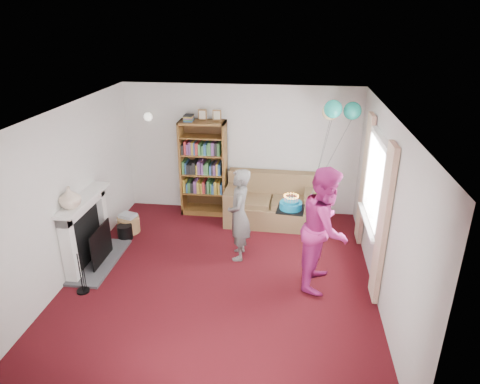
# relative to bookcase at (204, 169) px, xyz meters

# --- Properties ---
(ground) EXTENTS (5.00, 5.00, 0.00)m
(ground) POSITION_rel_bookcase_xyz_m (0.69, -2.30, -0.91)
(ground) COLOR black
(ground) RESTS_ON ground
(wall_back) EXTENTS (4.50, 0.02, 2.50)m
(wall_back) POSITION_rel_bookcase_xyz_m (0.69, 0.21, 0.34)
(wall_back) COLOR silver
(wall_back) RESTS_ON ground
(wall_left) EXTENTS (0.02, 5.00, 2.50)m
(wall_left) POSITION_rel_bookcase_xyz_m (-1.57, -2.30, 0.34)
(wall_left) COLOR silver
(wall_left) RESTS_ON ground
(wall_right) EXTENTS (0.02, 5.00, 2.50)m
(wall_right) POSITION_rel_bookcase_xyz_m (2.95, -2.30, 0.34)
(wall_right) COLOR silver
(wall_right) RESTS_ON ground
(ceiling) EXTENTS (4.50, 5.00, 0.01)m
(ceiling) POSITION_rel_bookcase_xyz_m (0.69, -2.30, 1.60)
(ceiling) COLOR white
(ceiling) RESTS_ON wall_back
(fireplace) EXTENTS (0.55, 1.80, 1.12)m
(fireplace) POSITION_rel_bookcase_xyz_m (-1.39, -2.11, -0.40)
(fireplace) COLOR #3F3F42
(fireplace) RESTS_ON ground
(window_bay) EXTENTS (0.14, 2.02, 2.20)m
(window_bay) POSITION_rel_bookcase_xyz_m (2.90, -1.70, 0.29)
(window_bay) COLOR white
(window_bay) RESTS_ON ground
(wall_sconce) EXTENTS (0.16, 0.23, 0.16)m
(wall_sconce) POSITION_rel_bookcase_xyz_m (-1.06, 0.06, 0.97)
(wall_sconce) COLOR gold
(wall_sconce) RESTS_ON ground
(bookcase) EXTENTS (0.88, 0.42, 2.06)m
(bookcase) POSITION_rel_bookcase_xyz_m (0.00, 0.00, 0.00)
(bookcase) COLOR #472B14
(bookcase) RESTS_ON ground
(sofa) EXTENTS (1.70, 0.90, 0.90)m
(sofa) POSITION_rel_bookcase_xyz_m (1.34, -0.23, -0.57)
(sofa) COLOR brown
(sofa) RESTS_ON ground
(wicker_basket) EXTENTS (0.39, 0.39, 0.36)m
(wicker_basket) POSITION_rel_bookcase_xyz_m (-1.21, -1.04, -0.75)
(wicker_basket) COLOR #996F47
(wicker_basket) RESTS_ON ground
(person_striped) EXTENTS (0.39, 0.57, 1.51)m
(person_striped) POSITION_rel_bookcase_xyz_m (0.90, -1.64, -0.15)
(person_striped) COLOR black
(person_striped) RESTS_ON ground
(person_magenta) EXTENTS (0.86, 1.01, 1.80)m
(person_magenta) POSITION_rel_bookcase_xyz_m (2.19, -2.21, -0.01)
(person_magenta) COLOR #AC2271
(person_magenta) RESTS_ON ground
(birthday_cake) EXTENTS (0.38, 0.38, 0.22)m
(birthday_cake) POSITION_rel_bookcase_xyz_m (1.70, -2.09, 0.26)
(birthday_cake) COLOR black
(birthday_cake) RESTS_ON ground
(balloons) EXTENTS (0.72, 0.68, 1.76)m
(balloons) POSITION_rel_bookcase_xyz_m (2.41, -0.54, 1.31)
(balloons) COLOR #3F3F3F
(balloons) RESTS_ON ground
(mantel_vase) EXTENTS (0.35, 0.35, 0.32)m
(mantel_vase) POSITION_rel_bookcase_xyz_m (-1.43, -2.45, 0.38)
(mantel_vase) COLOR beige
(mantel_vase) RESTS_ON fireplace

